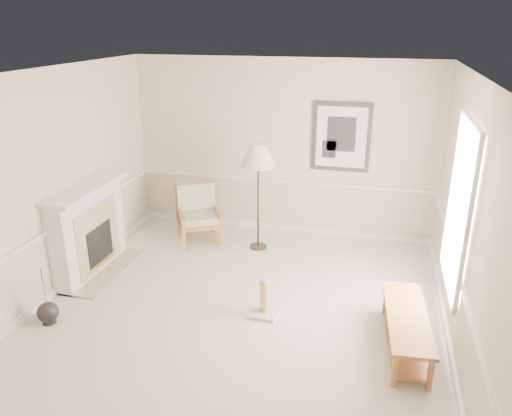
{
  "coord_description": "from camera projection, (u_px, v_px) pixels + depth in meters",
  "views": [
    {
      "loc": [
        1.53,
        -5.13,
        3.44
      ],
      "look_at": [
        0.07,
        0.7,
        1.16
      ],
      "focal_mm": 35.0,
      "sensor_mm": 36.0,
      "label": 1
    }
  ],
  "objects": [
    {
      "name": "ground",
      "position": [
        237.0,
        314.0,
        6.21
      ],
      "size": [
        5.5,
        5.5,
        0.0
      ],
      "primitive_type": "plane",
      "color": "silver",
      "rests_on": "ground"
    },
    {
      "name": "armchair",
      "position": [
        198.0,
        211.0,
        8.2
      ],
      "size": [
        0.95,
        0.97,
        0.9
      ],
      "rotation": [
        0.0,
        0.0,
        0.52
      ],
      "color": "#9B5332",
      "rests_on": "ground"
    },
    {
      "name": "fireplace",
      "position": [
        90.0,
        230.0,
        7.06
      ],
      "size": [
        0.64,
        1.64,
        1.31
      ],
      "color": "white",
      "rests_on": "ground"
    },
    {
      "name": "bench",
      "position": [
        406.0,
        326.0,
        5.48
      ],
      "size": [
        0.55,
        1.5,
        0.42
      ],
      "rotation": [
        0.0,
        0.0,
        0.07
      ],
      "color": "#9B5332",
      "rests_on": "ground"
    },
    {
      "name": "scratching_post",
      "position": [
        264.0,
        303.0,
        6.16
      ],
      "size": [
        0.38,
        0.38,
        0.5
      ],
      "rotation": [
        0.0,
        0.0,
        -0.11
      ],
      "color": "beige",
      "rests_on": "ground"
    },
    {
      "name": "floor_lamp",
      "position": [
        258.0,
        158.0,
        7.51
      ],
      "size": [
        0.59,
        0.59,
        1.7
      ],
      "rotation": [
        0.0,
        0.0,
        -0.12
      ],
      "color": "black",
      "rests_on": "ground"
    },
    {
      "name": "room",
      "position": [
        249.0,
        169.0,
        5.59
      ],
      "size": [
        5.04,
        5.54,
        2.92
      ],
      "color": "beige",
      "rests_on": "ground"
    },
    {
      "name": "floor_vase",
      "position": [
        48.0,
        313.0,
        5.99
      ],
      "size": [
        0.26,
        0.26,
        0.75
      ],
      "rotation": [
        0.0,
        0.0,
        0.19
      ],
      "color": "black",
      "rests_on": "ground"
    }
  ]
}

